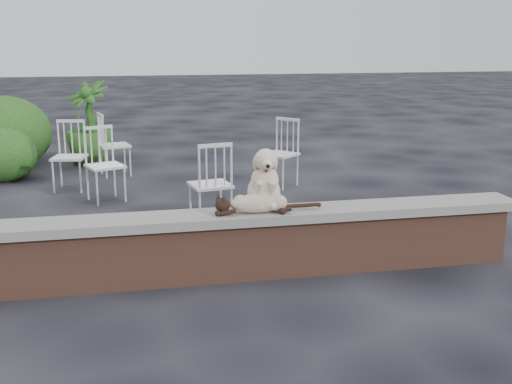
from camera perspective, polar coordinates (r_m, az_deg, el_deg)
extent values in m
plane|color=black|center=(5.44, -7.18, -8.06)|extent=(60.00, 60.00, 0.00)
cube|color=brown|center=(5.35, -7.26, -5.58)|extent=(6.00, 0.30, 0.50)
cube|color=slate|center=(5.26, -7.35, -2.60)|extent=(6.20, 0.40, 0.08)
imported|color=#144917|center=(10.53, -15.11, 6.13)|extent=(1.08, 1.08, 1.36)
ellipsoid|color=#144917|center=(10.79, -22.14, 4.99)|extent=(1.52, 1.39, 1.20)
ellipsoid|color=#144917|center=(9.79, -22.33, 3.12)|extent=(1.03, 0.94, 0.81)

